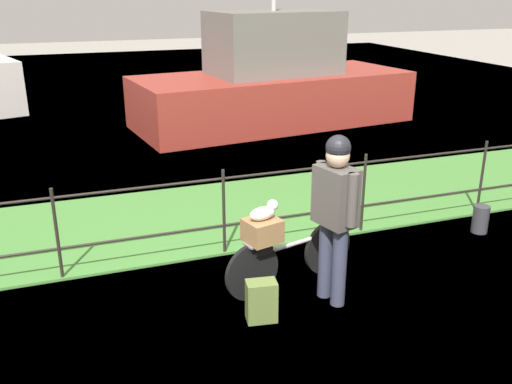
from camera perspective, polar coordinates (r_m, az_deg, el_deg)
ground_plane at (r=5.09m, az=3.10°, el=-15.08°), size 60.00×60.00×0.00m
grass_strip at (r=7.62m, az=-5.70°, el=-2.48°), size 27.00×2.40×0.03m
harbor_water at (r=13.33m, az=-12.22°, el=6.99°), size 30.00×30.00×0.00m
iron_fence at (r=6.37m, az=-3.29°, el=-1.41°), size 18.04×0.04×1.03m
bicycle_main at (r=5.80m, az=3.46°, el=-6.67°), size 1.54×0.43×0.60m
wooden_crate at (r=5.45m, az=0.64°, el=-3.91°), size 0.39×0.37×0.23m
terrier_dog at (r=5.39m, az=0.87°, el=-2.01°), size 0.32×0.21×0.18m
cyclist_person at (r=5.31m, az=8.03°, el=-1.39°), size 0.35×0.53×1.68m
backpack_on_paving at (r=5.29m, az=0.55°, el=-10.98°), size 0.30×0.22×0.40m
mooring_bollard at (r=7.63m, az=21.78°, el=-2.56°), size 0.20×0.20×0.35m
moored_boat_mid at (r=12.70m, az=1.73°, el=10.86°), size 6.33×3.14×4.04m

